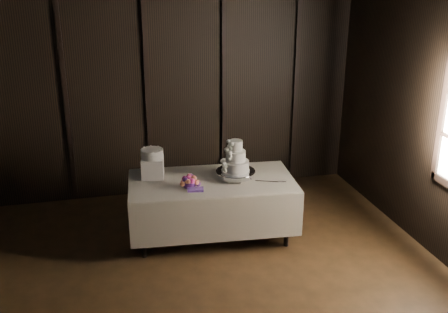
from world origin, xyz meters
TOP-DOWN VIEW (x-y plane):
  - room at (0.00, 0.00)m, footprint 6.08×7.08m
  - display_table at (0.58, 1.96)m, footprint 2.07×1.20m
  - cake_stand at (0.88, 1.96)m, footprint 0.61×0.61m
  - wedding_cake at (0.85, 1.95)m, footprint 0.37×0.32m
  - bouquet at (0.28, 1.81)m, footprint 0.36×0.44m
  - box_pedestal at (-0.10, 2.22)m, footprint 0.30×0.30m
  - small_cake at (-0.10, 2.22)m, footprint 0.35×0.35m
  - cake_knife at (1.21, 1.75)m, footprint 0.35×0.16m

SIDE VIEW (x-z plane):
  - display_table at x=0.58m, z-range 0.04..0.80m
  - cake_knife at x=1.21m, z-range 0.76..0.77m
  - cake_stand at x=0.88m, z-range 0.76..0.85m
  - bouquet at x=0.28m, z-range 0.73..0.92m
  - box_pedestal at x=-0.10m, z-range 0.76..1.01m
  - wedding_cake at x=0.85m, z-range 0.81..1.20m
  - small_cake at x=-0.10m, z-range 1.01..1.12m
  - room at x=0.00m, z-range -0.04..3.04m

